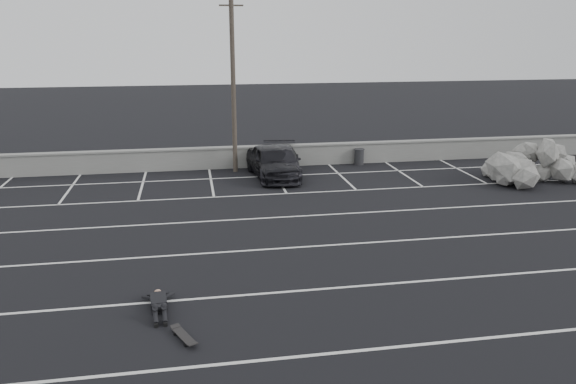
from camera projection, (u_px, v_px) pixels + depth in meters
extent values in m
plane|color=black|center=(308.00, 290.00, 14.54)|extent=(120.00, 120.00, 0.00)
cube|color=gray|center=(249.00, 157.00, 27.66)|extent=(50.00, 0.35, 1.00)
cube|color=gray|center=(249.00, 147.00, 27.52)|extent=(50.00, 0.45, 0.08)
cube|color=silver|center=(338.00, 353.00, 11.70)|extent=(36.00, 0.10, 0.01)
cube|color=silver|center=(308.00, 290.00, 14.54)|extent=(36.00, 0.10, 0.01)
cube|color=silver|center=(288.00, 248.00, 17.38)|extent=(36.00, 0.10, 0.01)
cube|color=silver|center=(274.00, 218.00, 20.22)|extent=(36.00, 0.10, 0.01)
cube|color=silver|center=(263.00, 195.00, 23.06)|extent=(36.00, 0.10, 0.01)
cube|color=silver|center=(254.00, 177.00, 25.90)|extent=(36.00, 0.10, 0.01)
cube|color=silver|center=(71.00, 188.00, 24.09)|extent=(0.10, 5.00, 0.01)
cube|color=silver|center=(142.00, 185.00, 24.60)|extent=(0.10, 5.00, 0.01)
cube|color=silver|center=(211.00, 182.00, 25.10)|extent=(0.10, 5.00, 0.01)
cube|color=silver|center=(277.00, 179.00, 25.60)|extent=(0.10, 5.00, 0.01)
cube|color=silver|center=(341.00, 176.00, 26.10)|extent=(0.10, 5.00, 0.01)
cube|color=silver|center=(402.00, 173.00, 26.60)|extent=(0.10, 5.00, 0.01)
cube|color=silver|center=(461.00, 170.00, 27.10)|extent=(0.10, 5.00, 0.01)
cube|color=silver|center=(518.00, 168.00, 27.60)|extent=(0.10, 5.00, 0.01)
imported|color=black|center=(272.00, 161.00, 25.74)|extent=(2.21, 4.46, 1.46)
imported|color=black|center=(280.00, 162.00, 25.86)|extent=(2.45, 4.78, 1.33)
cylinder|color=#4C4238|center=(233.00, 86.00, 25.80)|extent=(0.22, 0.22, 8.13)
cube|color=#4C4238|center=(231.00, 5.00, 24.83)|extent=(1.08, 0.07, 0.07)
cylinder|color=#29292C|center=(359.00, 157.00, 28.24)|extent=(0.52, 0.52, 0.77)
cylinder|color=#29292C|center=(359.00, 149.00, 28.13)|extent=(0.57, 0.57, 0.04)
cube|color=black|center=(184.00, 336.00, 12.19)|extent=(0.54, 0.85, 0.02)
cube|color=#29292C|center=(179.00, 332.00, 12.42)|extent=(0.18, 0.12, 0.04)
cube|color=#29292C|center=(189.00, 343.00, 11.98)|extent=(0.18, 0.12, 0.04)
cylinder|color=black|center=(174.00, 334.00, 12.37)|extent=(0.05, 0.07, 0.06)
cylinder|color=black|center=(183.00, 331.00, 12.49)|extent=(0.05, 0.07, 0.06)
cylinder|color=black|center=(185.00, 345.00, 11.93)|extent=(0.05, 0.07, 0.06)
cylinder|color=black|center=(194.00, 342.00, 12.04)|extent=(0.05, 0.07, 0.06)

